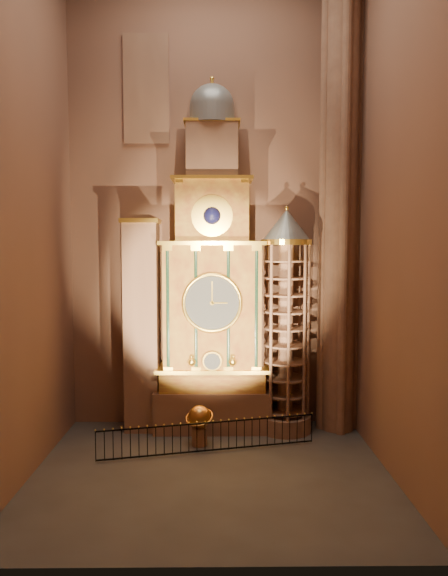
{
  "coord_description": "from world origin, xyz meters",
  "views": [
    {
      "loc": [
        0.31,
        -19.55,
        8.79
      ],
      "look_at": [
        0.54,
        3.0,
        7.06
      ],
      "focal_mm": 32.0,
      "sensor_mm": 36.0,
      "label": 1
    }
  ],
  "objects_px": {
    "iron_railing": "(209,437)",
    "stair_turret": "(286,323)",
    "astronomical_clock": "(212,293)",
    "portrait_tower": "(142,325)",
    "celestial_globe": "(199,422)"
  },
  "relations": [
    {
      "from": "portrait_tower",
      "to": "iron_railing",
      "type": "relative_size",
      "value": 1.1
    },
    {
      "from": "astronomical_clock",
      "to": "portrait_tower",
      "type": "bearing_deg",
      "value": 179.71
    },
    {
      "from": "portrait_tower",
      "to": "stair_turret",
      "type": "bearing_deg",
      "value": -2.33
    },
    {
      "from": "astronomical_clock",
      "to": "iron_railing",
      "type": "height_order",
      "value": "astronomical_clock"
    },
    {
      "from": "portrait_tower",
      "to": "celestial_globe",
      "type": "relative_size",
      "value": 5.67
    },
    {
      "from": "astronomical_clock",
      "to": "iron_railing",
      "type": "bearing_deg",
      "value": -92.31
    },
    {
      "from": "iron_railing",
      "to": "stair_turret",
      "type": "bearing_deg",
      "value": 36.87
    },
    {
      "from": "astronomical_clock",
      "to": "portrait_tower",
      "type": "distance_m",
      "value": 3.73
    },
    {
      "from": "portrait_tower",
      "to": "celestial_globe",
      "type": "xyz_separation_m",
      "value": [
        2.83,
        -2.12,
        -4.07
      ]
    },
    {
      "from": "celestial_globe",
      "to": "astronomical_clock",
      "type": "bearing_deg",
      "value": 74.91
    },
    {
      "from": "astronomical_clock",
      "to": "stair_turret",
      "type": "xyz_separation_m",
      "value": [
        3.5,
        -0.26,
        -1.41
      ]
    },
    {
      "from": "stair_turret",
      "to": "iron_railing",
      "type": "xyz_separation_m",
      "value": [
        -3.62,
        -2.72,
        -4.57
      ]
    },
    {
      "from": "astronomical_clock",
      "to": "stair_turret",
      "type": "bearing_deg",
      "value": -4.3
    },
    {
      "from": "astronomical_clock",
      "to": "portrait_tower",
      "type": "xyz_separation_m",
      "value": [
        -3.4,
        0.02,
        -1.53
      ]
    },
    {
      "from": "portrait_tower",
      "to": "stair_turret",
      "type": "xyz_separation_m",
      "value": [
        6.9,
        -0.28,
        0.12
      ]
    }
  ]
}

